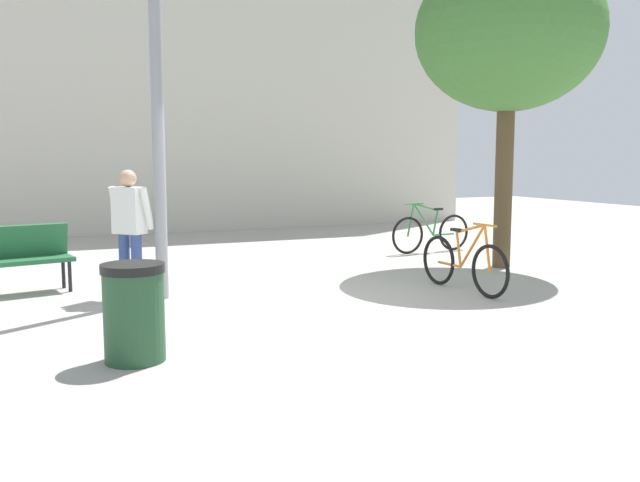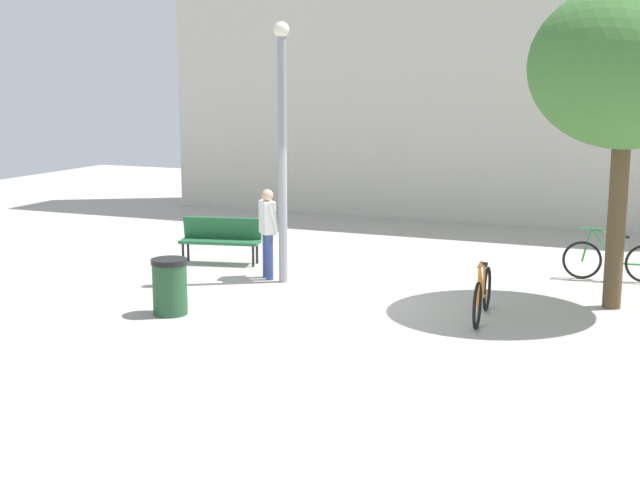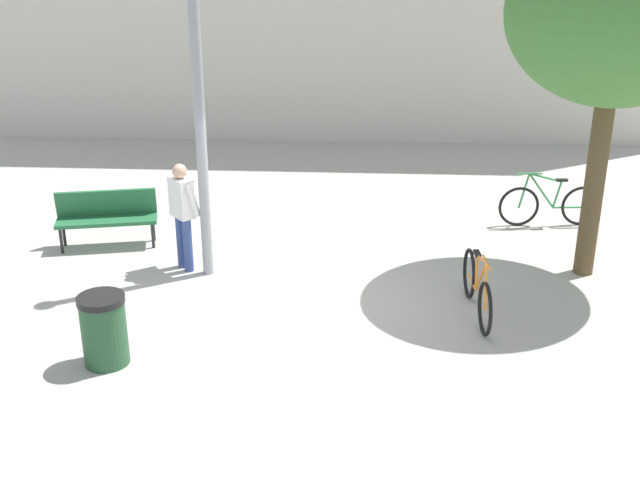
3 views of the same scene
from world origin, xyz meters
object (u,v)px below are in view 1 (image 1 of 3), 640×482
Objects in this scene: bicycle_green at (431,232)px; bicycle_orange at (463,264)px; lamppost at (157,98)px; trash_bin at (134,312)px; plaza_tree at (509,33)px; person_by_lamppost at (130,225)px; park_bench at (8,254)px.

bicycle_green is 1.00× the size of bicycle_orange.
lamppost is 2.56× the size of bicycle_orange.
bicycle_green reaches higher than trash_bin.
lamppost is 5.82m from plaza_tree.
bicycle_orange is at bearing -115.71° from bicycle_green.
person_by_lamppost is 1.00× the size of park_bench.
trash_bin is at bearing -105.16° from lamppost.
plaza_tree reaches higher than trash_bin.
plaza_tree is 3.97m from bicycle_green.
lamppost reaches higher than park_bench.
bicycle_orange is (-1.68, -3.49, 0.00)m from bicycle_green.
park_bench is at bearing -169.78° from bicycle_green.
lamppost is at bearing -29.00° from park_bench.
lamppost is 2.77× the size of person_by_lamppost.
park_bench is at bearing 149.06° from person_by_lamppost.
plaza_tree is at bearing 25.38° from trash_bin.
lamppost is at bearing -176.43° from plaza_tree.
plaza_tree is at bearing -5.06° from park_bench.
park_bench is 1.87× the size of trash_bin.
person_by_lamppost is at bearing -159.54° from bicycle_green.
trash_bin is at bearing -154.62° from plaza_tree.
park_bench is at bearing 159.30° from bicycle_orange.
person_by_lamppost is 6.69m from plaza_tree.
bicycle_green is at bearing 20.46° from person_by_lamppost.
bicycle_green is 2.03× the size of trash_bin.
lamppost is 0.91× the size of plaza_tree.
person_by_lamppost is at bearing -30.94° from park_bench.
person_by_lamppost reaches higher than bicycle_orange.
lamppost is 6.42m from bicycle_green.
person_by_lamppost is 2.89m from trash_bin.
trash_bin is at bearing -141.28° from bicycle_green.
person_by_lamppost is at bearing -177.98° from plaza_tree.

